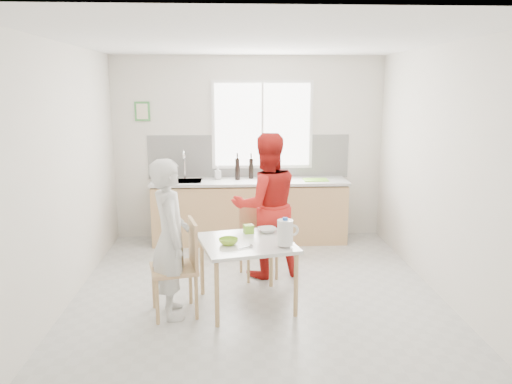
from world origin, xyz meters
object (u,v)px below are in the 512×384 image
chair_left (181,263)px  milk_jug (286,232)px  dining_table (246,248)px  wine_bottle_a (237,169)px  chair_far (257,236)px  person_red (266,206)px  bowl_green (229,241)px  person_white (170,239)px  bowl_white (267,230)px  wine_bottle_b (251,168)px

chair_left → milk_jug: bearing=74.3°
dining_table → wine_bottle_a: (-0.06, 2.27, 0.46)m
chair_far → milk_jug: size_ratio=3.15×
dining_table → person_red: bearing=72.9°
bowl_green → milk_jug: size_ratio=0.70×
chair_far → wine_bottle_a: (-0.21, 1.39, 0.60)m
bowl_green → wine_bottle_a: (0.13, 2.36, 0.35)m
bowl_green → chair_far: bearing=70.7°
person_white → milk_jug: 1.13m
person_red → bowl_white: size_ratio=8.60×
dining_table → bowl_green: (-0.18, -0.09, 0.10)m
wine_bottle_a → chair_far: bearing=-81.4°
dining_table → wine_bottle_a: bearing=91.4°
chair_far → wine_bottle_a: bearing=85.4°
person_red → bowl_green: (-0.45, -0.96, -0.14)m
bowl_green → milk_jug: milk_jug is taller
chair_left → person_red: person_red is taller
dining_table → bowl_green: 0.23m
person_red → wine_bottle_a: (-0.32, 1.40, 0.22)m
chair_left → bowl_green: 0.52m
chair_far → person_red: size_ratio=0.51×
person_red → bowl_green: person_red is taller
person_red → bowl_green: 1.07m
wine_bottle_b → wine_bottle_a: bearing=-154.9°
person_red → chair_far: bearing=-19.4°
chair_left → bowl_white: 1.03m
person_white → bowl_white: bearing=-76.9°
chair_left → milk_jug: (1.04, -0.05, 0.32)m
milk_jug → bowl_white: bearing=92.6°
bowl_white → milk_jug: milk_jug is taller
person_red → bowl_green: size_ratio=8.81×
chair_far → person_white: (-0.91, -1.05, 0.31)m
bowl_green → wine_bottle_a: 2.39m
wine_bottle_b → dining_table: bearing=-93.6°
chair_far → milk_jug: 1.16m
person_red → dining_table: bearing=59.7°
dining_table → person_red: 0.93m
person_red → bowl_white: 0.57m
chair_left → person_red: (0.93, 1.02, 0.34)m
bowl_green → milk_jug: (0.56, -0.11, 0.12)m
dining_table → chair_far: 0.90m
chair_left → milk_jug: milk_jug is taller
chair_left → milk_jug: 1.09m
dining_table → wine_bottle_b: size_ratio=3.62×
person_red → wine_bottle_a: person_red is taller
chair_left → person_red: size_ratio=0.55×
person_white → bowl_white: 1.10m
chair_far → person_white: size_ratio=0.55×
dining_table → wine_bottle_a: wine_bottle_a is taller
chair_left → wine_bottle_a: size_ratio=2.99×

